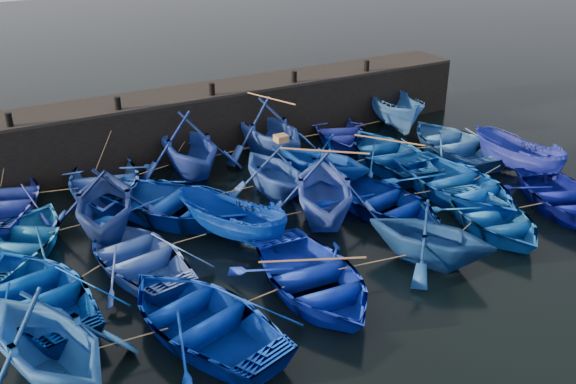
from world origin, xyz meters
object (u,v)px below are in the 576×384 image
boat_8 (174,203)px  boat_13 (37,292)px  wooden_crate (281,138)px  boat_20 (45,340)px  boat_0 (6,199)px

boat_8 → boat_13: 6.09m
wooden_crate → boat_20: bearing=-146.6°
boat_8 → wooden_crate: (4.24, -0.01, 1.61)m
boat_13 → boat_20: bearing=73.8°
boat_20 → wooden_crate: size_ratio=10.42×
boat_0 → boat_8: size_ratio=0.89×
boat_0 → wooden_crate: (9.24, -3.41, 1.68)m
boat_8 → boat_20: (-5.44, -6.40, 0.62)m
boat_8 → wooden_crate: wooden_crate is taller
boat_0 → wooden_crate: size_ratio=11.40×
boat_0 → wooden_crate: 9.99m
boat_8 → boat_0: bearing=110.6°
boat_0 → boat_13: size_ratio=0.96×
boat_8 → boat_13: size_ratio=1.08×
boat_0 → wooden_crate: wooden_crate is taller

